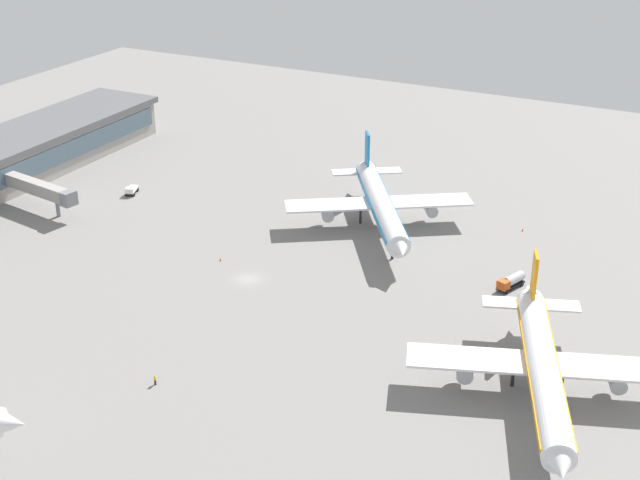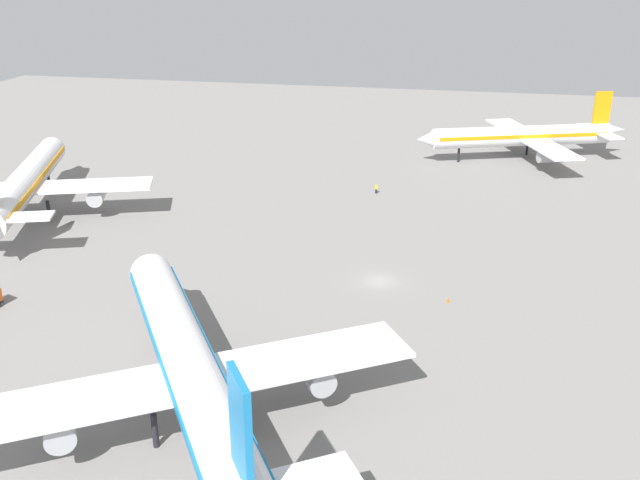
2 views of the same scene
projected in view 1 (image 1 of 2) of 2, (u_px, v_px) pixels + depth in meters
The scene contains 10 objects.
ground at pixel (248, 279), 166.56m from camera, with size 288.00×288.00×0.00m, color gray.
terminal_building at pixel (18, 155), 214.47m from camera, with size 85.94×20.27×10.07m.
airplane_at_gate at pixel (380, 204), 185.64m from camera, with size 43.48×36.60×15.05m.
airplane_taxiing at pixel (542, 367), 129.56m from camera, with size 47.60×39.18×15.01m.
fuel_truck at pixel (511, 281), 162.75m from camera, with size 6.57×4.00×2.50m.
pushback_tractor at pixel (131, 190), 204.87m from camera, with size 4.79×3.48×1.90m.
ground_crew_worker at pixel (155, 380), 134.67m from camera, with size 0.54×0.54×1.67m.
jet_bridge at pixel (39, 189), 194.34m from camera, with size 6.55×23.18×6.74m.
safety_cone_near_gate at pixel (220, 259), 173.48m from camera, with size 0.44×0.44×0.60m, color #EA590C.
safety_cone_mid_apron at pixel (523, 230), 186.28m from camera, with size 0.44×0.44×0.60m, color #EA590C.
Camera 1 is at (125.74, 79.27, 76.68)m, focal length 50.04 mm.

